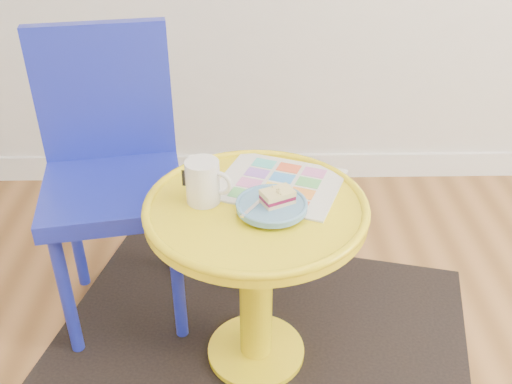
{
  "coord_description": "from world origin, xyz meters",
  "views": [
    {
      "loc": [
        -0.67,
        -0.37,
        1.38
      ],
      "look_at": [
        -0.65,
        0.89,
        0.6
      ],
      "focal_mm": 40.0,
      "sensor_mm": 36.0,
      "label": 1
    }
  ],
  "objects_px": {
    "newspaper": "(279,184)",
    "plate": "(272,206)",
    "chair": "(111,161)",
    "mug": "(204,181)",
    "side_table": "(256,252)"
  },
  "relations": [
    {
      "from": "newspaper",
      "to": "mug",
      "type": "relative_size",
      "value": 2.62
    },
    {
      "from": "chair",
      "to": "mug",
      "type": "bearing_deg",
      "value": -51.47
    },
    {
      "from": "newspaper",
      "to": "side_table",
      "type": "bearing_deg",
      "value": -101.25
    },
    {
      "from": "newspaper",
      "to": "chair",
      "type": "bearing_deg",
      "value": -178.91
    },
    {
      "from": "mug",
      "to": "plate",
      "type": "bearing_deg",
      "value": 3.01
    },
    {
      "from": "mug",
      "to": "plate",
      "type": "relative_size",
      "value": 0.68
    },
    {
      "from": "side_table",
      "to": "plate",
      "type": "xyz_separation_m",
      "value": [
        0.04,
        -0.03,
        0.18
      ]
    },
    {
      "from": "newspaper",
      "to": "plate",
      "type": "relative_size",
      "value": 1.78
    },
    {
      "from": "side_table",
      "to": "newspaper",
      "type": "height_order",
      "value": "newspaper"
    },
    {
      "from": "side_table",
      "to": "plate",
      "type": "bearing_deg",
      "value": -41.35
    },
    {
      "from": "side_table",
      "to": "plate",
      "type": "height_order",
      "value": "plate"
    },
    {
      "from": "chair",
      "to": "side_table",
      "type": "bearing_deg",
      "value": -43.5
    },
    {
      "from": "newspaper",
      "to": "mug",
      "type": "xyz_separation_m",
      "value": [
        -0.2,
        -0.08,
        0.06
      ]
    },
    {
      "from": "chair",
      "to": "newspaper",
      "type": "height_order",
      "value": "chair"
    },
    {
      "from": "mug",
      "to": "chair",
      "type": "bearing_deg",
      "value": 159.45
    }
  ]
}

